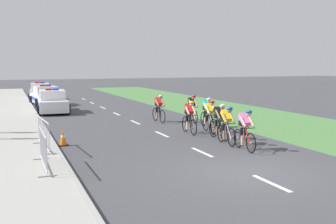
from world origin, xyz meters
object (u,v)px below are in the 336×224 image
(police_car_nearest, at_px, (53,102))
(crowd_barrier_middle, at_px, (44,134))
(cyclist_second, at_px, (227,125))
(police_car_second, at_px, (46,96))
(cyclist_lead, at_px, (245,129))
(cyclist_fifth, at_px, (189,117))
(cyclist_seventh, at_px, (192,108))
(cyclist_third, at_px, (219,121))
(traffic_cone_near, at_px, (63,138))
(cyclist_eighth, at_px, (159,108))
(crowd_barrier_front, at_px, (43,150))
(cyclist_sixth, at_px, (207,112))
(police_car_third, at_px, (40,92))
(cyclist_fourth, at_px, (210,116))

(police_car_nearest, xyz_separation_m, crowd_barrier_middle, (-1.54, -12.17, -0.03))
(cyclist_second, height_order, police_car_second, police_car_second)
(cyclist_lead, xyz_separation_m, cyclist_fifth, (-0.38, 3.94, 0.00))
(police_car_nearest, bearing_deg, cyclist_seventh, -49.61)
(cyclist_third, distance_m, traffic_cone_near, 6.40)
(cyclist_second, xyz_separation_m, cyclist_eighth, (-0.29, 6.70, 0.00))
(crowd_barrier_front, bearing_deg, traffic_cone_near, 74.24)
(cyclist_eighth, relative_size, police_car_second, 0.38)
(cyclist_second, height_order, crowd_barrier_middle, cyclist_second)
(traffic_cone_near, bearing_deg, crowd_barrier_middle, -132.95)
(cyclist_fifth, bearing_deg, cyclist_sixth, 38.56)
(cyclist_second, xyz_separation_m, police_car_third, (-5.23, 24.34, -0.11))
(cyclist_third, height_order, traffic_cone_near, cyclist_third)
(cyclist_fourth, distance_m, cyclist_eighth, 4.20)
(cyclist_lead, height_order, crowd_barrier_middle, cyclist_lead)
(cyclist_eighth, xyz_separation_m, crowd_barrier_front, (-6.72, -8.07, -0.14))
(cyclist_seventh, distance_m, police_car_nearest, 10.10)
(police_car_second, xyz_separation_m, crowd_barrier_front, (-1.78, -20.15, -0.03))
(cyclist_lead, xyz_separation_m, cyclist_second, (-0.08, 1.18, 0.00))
(cyclist_second, distance_m, cyclist_third, 1.09)
(cyclist_second, height_order, police_car_nearest, police_car_nearest)
(cyclist_second, height_order, police_car_third, police_car_third)
(cyclist_lead, relative_size, crowd_barrier_middle, 0.74)
(cyclist_third, distance_m, cyclist_fifth, 1.81)
(cyclist_seventh, height_order, crowd_barrier_front, cyclist_seventh)
(police_car_nearest, bearing_deg, police_car_third, 90.00)
(crowd_barrier_front, relative_size, crowd_barrier_middle, 1.00)
(cyclist_second, xyz_separation_m, police_car_second, (-5.23, 18.78, -0.11))
(cyclist_third, xyz_separation_m, crowd_barrier_front, (-7.29, -2.43, -0.14))
(cyclist_eighth, height_order, crowd_barrier_middle, cyclist_eighth)
(cyclist_second, relative_size, crowd_barrier_front, 0.74)
(cyclist_fifth, relative_size, crowd_barrier_front, 0.74)
(cyclist_second, relative_size, cyclist_fourth, 1.00)
(police_car_third, bearing_deg, cyclist_eighth, -74.36)
(cyclist_second, xyz_separation_m, traffic_cone_near, (-6.01, 2.20, -0.48))
(police_car_second, relative_size, crowd_barrier_middle, 1.96)
(cyclist_second, xyz_separation_m, crowd_barrier_front, (-7.01, -1.37, -0.14))
(cyclist_lead, distance_m, cyclist_seventh, 7.13)
(cyclist_sixth, bearing_deg, cyclist_fifth, -141.44)
(cyclist_seventh, relative_size, police_car_third, 0.38)
(cyclist_sixth, bearing_deg, cyclist_second, -107.46)
(cyclist_fifth, distance_m, police_car_third, 22.13)
(crowd_barrier_front, bearing_deg, police_car_second, 84.95)
(cyclist_second, distance_m, traffic_cone_near, 6.41)
(cyclist_third, xyz_separation_m, police_car_third, (-5.51, 23.29, -0.11))
(cyclist_fourth, height_order, police_car_nearest, police_car_nearest)
(crowd_barrier_front, bearing_deg, cyclist_fourth, 27.42)
(cyclist_lead, height_order, cyclist_second, same)
(cyclist_fifth, distance_m, cyclist_eighth, 3.93)
(cyclist_second, relative_size, traffic_cone_near, 2.69)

